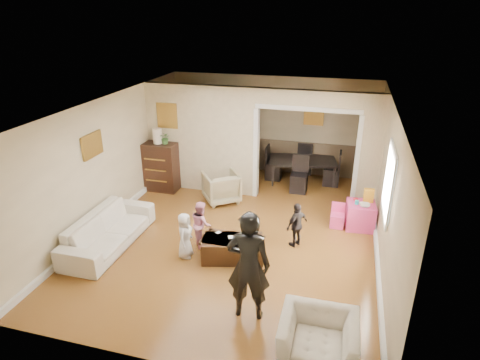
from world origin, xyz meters
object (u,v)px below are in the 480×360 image
(armchair_back, at_px, (221,187))
(cyan_cup, at_px, (357,202))
(armchair_front, at_px, (318,340))
(play_table, at_px, (360,215))
(child_kneel_a, at_px, (185,236))
(table_lamp, at_px, (158,136))
(child_kneel_b, at_px, (201,224))
(dresser, at_px, (160,167))
(child_toddler, at_px, (297,225))
(coffee_table, at_px, (233,249))
(coffee_cup, at_px, (237,239))
(dining_table, at_px, (302,171))
(sofa, at_px, (109,230))
(adult_person, at_px, (249,266))

(armchair_back, bearing_deg, cyan_cup, 134.92)
(armchair_front, bearing_deg, cyan_cup, 82.69)
(play_table, distance_m, child_kneel_a, 3.64)
(table_lamp, bearing_deg, child_kneel_b, -49.34)
(dresser, relative_size, child_toddler, 1.36)
(coffee_table, height_order, coffee_cup, coffee_cup)
(dining_table, bearing_deg, child_toddler, -96.48)
(dresser, bearing_deg, dining_table, 22.79)
(table_lamp, relative_size, child_kneel_a, 0.42)
(table_lamp, bearing_deg, sofa, -86.42)
(cyan_cup, bearing_deg, coffee_cup, -138.42)
(child_kneel_a, bearing_deg, dining_table, -26.24)
(child_kneel_b, bearing_deg, table_lamp, 6.21)
(dresser, relative_size, child_kneel_a, 1.40)
(armchair_back, xyz_separation_m, play_table, (3.15, -0.44, -0.08))
(cyan_cup, bearing_deg, dining_table, 122.47)
(play_table, relative_size, child_kneel_b, 0.62)
(sofa, height_order, table_lamp, table_lamp)
(coffee_cup, height_order, child_kneel_b, child_kneel_b)
(cyan_cup, xyz_separation_m, child_kneel_a, (-2.98, -1.90, -0.15))
(child_toddler, bearing_deg, child_kneel_b, -40.03)
(dresser, bearing_deg, child_kneel_a, -56.77)
(coffee_table, relative_size, dining_table, 0.64)
(armchair_front, xyz_separation_m, adult_person, (-1.06, 0.59, 0.54))
(table_lamp, xyz_separation_m, cyan_cup, (4.70, -0.74, -0.81))
(dresser, relative_size, play_table, 2.15)
(sofa, xyz_separation_m, armchair_back, (1.49, 2.41, 0.04))
(sofa, xyz_separation_m, coffee_cup, (2.51, 0.12, 0.13))
(coffee_cup, bearing_deg, adult_person, -67.79)
(coffee_table, xyz_separation_m, play_table, (2.23, 1.80, 0.07))
(table_lamp, distance_m, coffee_table, 3.77)
(play_table, relative_size, child_kneel_a, 0.65)
(dining_table, xyz_separation_m, adult_person, (-0.13, -5.23, 0.56))
(dresser, height_order, adult_person, adult_person)
(child_toddler, bearing_deg, dresser, -80.00)
(dresser, distance_m, coffee_table, 3.60)
(dresser, height_order, dining_table, dresser)
(armchair_back, bearing_deg, table_lamp, -44.37)
(adult_person, xyz_separation_m, child_toddler, (0.42, 2.10, -0.42))
(coffee_table, height_order, play_table, play_table)
(child_kneel_a, xyz_separation_m, child_kneel_b, (0.15, 0.45, 0.02))
(dresser, xyz_separation_m, child_kneel_b, (1.88, -2.18, -0.15))
(cyan_cup, relative_size, child_toddler, 0.09)
(adult_person, bearing_deg, child_kneel_a, -43.77)
(cyan_cup, height_order, child_kneel_b, child_kneel_b)
(coffee_cup, distance_m, cyan_cup, 2.71)
(coffee_cup, xyz_separation_m, play_table, (2.13, 1.85, -0.18))
(armchair_front, bearing_deg, coffee_cup, 129.60)
(table_lamp, height_order, child_kneel_b, table_lamp)
(adult_person, bearing_deg, coffee_cup, -72.60)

